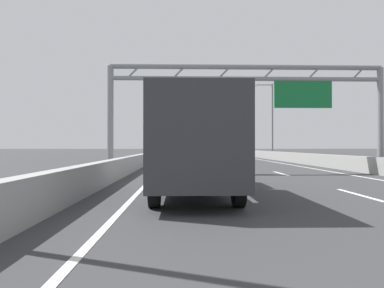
{
  "coord_description": "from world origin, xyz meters",
  "views": [
    {
      "loc": [
        -3.81,
        1.26,
        1.54
      ],
      "look_at": [
        -1.44,
        84.41,
        2.09
      ],
      "focal_mm": 33.78,
      "sensor_mm": 36.0,
      "label": 1
    }
  ],
  "objects_px": {
    "silver_car": "(218,150)",
    "streetlamp_right_far": "(229,130)",
    "streetlamp_left_mid": "(153,116)",
    "blue_car": "(194,149)",
    "orange_car": "(192,149)",
    "box_truck": "(193,142)",
    "red_car": "(210,152)",
    "sign_gantry": "(247,90)",
    "streetlamp_left_far": "(166,130)",
    "streetlamp_right_mid": "(271,116)"
  },
  "relations": [
    {
      "from": "streetlamp_right_mid",
      "to": "orange_car",
      "type": "relative_size",
      "value": 2.11
    },
    {
      "from": "silver_car",
      "to": "streetlamp_left_far",
      "type": "bearing_deg",
      "value": 129.27
    },
    {
      "from": "sign_gantry",
      "to": "box_truck",
      "type": "bearing_deg",
      "value": -110.21
    },
    {
      "from": "streetlamp_right_mid",
      "to": "red_car",
      "type": "distance_m",
      "value": 9.01
    },
    {
      "from": "streetlamp_left_mid",
      "to": "blue_car",
      "type": "relative_size",
      "value": 2.18
    },
    {
      "from": "streetlamp_right_far",
      "to": "box_truck",
      "type": "xyz_separation_m",
      "value": [
        -10.89,
        -73.09,
        -3.73
      ]
    },
    {
      "from": "blue_car",
      "to": "box_truck",
      "type": "xyz_separation_m",
      "value": [
        -3.2,
        -89.7,
        0.9
      ]
    },
    {
      "from": "streetlamp_right_mid",
      "to": "streetlamp_left_far",
      "type": "xyz_separation_m",
      "value": [
        -14.93,
        39.37,
        0.0
      ]
    },
    {
      "from": "silver_car",
      "to": "streetlamp_right_far",
      "type": "bearing_deg",
      "value": 73.35
    },
    {
      "from": "streetlamp_right_far",
      "to": "orange_car",
      "type": "distance_m",
      "value": 42.27
    },
    {
      "from": "streetlamp_left_mid",
      "to": "streetlamp_left_far",
      "type": "relative_size",
      "value": 1.0
    },
    {
      "from": "streetlamp_left_far",
      "to": "streetlamp_right_far",
      "type": "height_order",
      "value": "same"
    },
    {
      "from": "red_car",
      "to": "box_truck",
      "type": "distance_m",
      "value": 35.18
    },
    {
      "from": "streetlamp_left_mid",
      "to": "red_car",
      "type": "height_order",
      "value": "streetlamp_left_mid"
    },
    {
      "from": "streetlamp_left_far",
      "to": "orange_car",
      "type": "xyz_separation_m",
      "value": [
        7.35,
        41.33,
        -4.66
      ]
    },
    {
      "from": "streetlamp_left_mid",
      "to": "blue_car",
      "type": "bearing_deg",
      "value": 82.63
    },
    {
      "from": "streetlamp_right_mid",
      "to": "red_car",
      "type": "relative_size",
      "value": 2.09
    },
    {
      "from": "streetlamp_left_far",
      "to": "streetlamp_right_far",
      "type": "distance_m",
      "value": 14.93
    },
    {
      "from": "sign_gantry",
      "to": "orange_car",
      "type": "xyz_separation_m",
      "value": [
        -0.1,
        105.13,
        -4.08
      ]
    },
    {
      "from": "sign_gantry",
      "to": "orange_car",
      "type": "distance_m",
      "value": 105.21
    },
    {
      "from": "streetlamp_left_far",
      "to": "streetlamp_right_far",
      "type": "xyz_separation_m",
      "value": [
        14.93,
        0.0,
        0.0
      ]
    },
    {
      "from": "red_car",
      "to": "orange_car",
      "type": "bearing_deg",
      "value": 89.97
    },
    {
      "from": "streetlamp_left_mid",
      "to": "box_truck",
      "type": "xyz_separation_m",
      "value": [
        4.04,
        -33.72,
        -3.73
      ]
    },
    {
      "from": "streetlamp_left_far",
      "to": "orange_car",
      "type": "bearing_deg",
      "value": 79.91
    },
    {
      "from": "streetlamp_left_mid",
      "to": "box_truck",
      "type": "relative_size",
      "value": 1.13
    },
    {
      "from": "silver_car",
      "to": "box_truck",
      "type": "xyz_separation_m",
      "value": [
        -6.89,
        -59.71,
        0.89
      ]
    },
    {
      "from": "sign_gantry",
      "to": "red_car",
      "type": "xyz_separation_m",
      "value": [
        -0.14,
        25.73,
        -4.05
      ]
    },
    {
      "from": "streetlamp_right_far",
      "to": "blue_car",
      "type": "relative_size",
      "value": 2.18
    },
    {
      "from": "box_truck",
      "to": "sign_gantry",
      "type": "bearing_deg",
      "value": 69.79
    },
    {
      "from": "streetlamp_right_far",
      "to": "blue_car",
      "type": "bearing_deg",
      "value": 114.84
    },
    {
      "from": "streetlamp_left_far",
      "to": "red_car",
      "type": "xyz_separation_m",
      "value": [
        7.31,
        -38.07,
        -4.63
      ]
    },
    {
      "from": "streetlamp_left_mid",
      "to": "streetlamp_left_far",
      "type": "distance_m",
      "value": 39.37
    },
    {
      "from": "blue_car",
      "to": "red_car",
      "type": "bearing_deg",
      "value": -89.93
    },
    {
      "from": "streetlamp_right_far",
      "to": "red_car",
      "type": "relative_size",
      "value": 2.09
    },
    {
      "from": "streetlamp_left_mid",
      "to": "orange_car",
      "type": "height_order",
      "value": "streetlamp_left_mid"
    },
    {
      "from": "streetlamp_left_far",
      "to": "orange_car",
      "type": "height_order",
      "value": "streetlamp_left_far"
    },
    {
      "from": "silver_car",
      "to": "red_car",
      "type": "bearing_deg",
      "value": -98.34
    },
    {
      "from": "streetlamp_right_mid",
      "to": "box_truck",
      "type": "height_order",
      "value": "streetlamp_right_mid"
    },
    {
      "from": "sign_gantry",
      "to": "silver_car",
      "type": "xyz_separation_m",
      "value": [
        3.48,
        50.43,
        -4.04
      ]
    },
    {
      "from": "orange_car",
      "to": "streetlamp_right_mid",
      "type": "bearing_deg",
      "value": -84.63
    },
    {
      "from": "box_truck",
      "to": "streetlamp_left_mid",
      "type": "bearing_deg",
      "value": 96.83
    },
    {
      "from": "streetlamp_right_far",
      "to": "red_car",
      "type": "bearing_deg",
      "value": -101.32
    },
    {
      "from": "red_car",
      "to": "orange_car",
      "type": "height_order",
      "value": "red_car"
    },
    {
      "from": "blue_car",
      "to": "silver_car",
      "type": "distance_m",
      "value": 30.21
    },
    {
      "from": "red_car",
      "to": "box_truck",
      "type": "height_order",
      "value": "box_truck"
    },
    {
      "from": "sign_gantry",
      "to": "streetlamp_left_mid",
      "type": "bearing_deg",
      "value": 106.96
    },
    {
      "from": "streetlamp_right_far",
      "to": "blue_car",
      "type": "height_order",
      "value": "streetlamp_right_far"
    },
    {
      "from": "streetlamp_left_far",
      "to": "orange_car",
      "type": "relative_size",
      "value": 2.11
    },
    {
      "from": "red_car",
      "to": "silver_car",
      "type": "distance_m",
      "value": 24.96
    },
    {
      "from": "orange_car",
      "to": "silver_car",
      "type": "bearing_deg",
      "value": -86.25
    }
  ]
}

